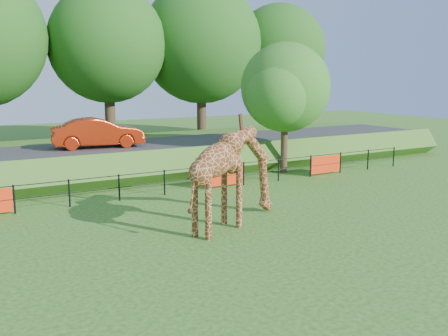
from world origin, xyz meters
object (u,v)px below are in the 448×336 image
Objects in this scene: car_red at (98,133)px; tree_east at (286,91)px; visitor at (208,167)px; giraffe at (234,177)px.

car_red is 9.95m from tree_east.
tree_east is at bearing -163.88° from visitor.
tree_east is (7.25, 6.87, 2.60)m from giraffe.
tree_east is (4.65, 0.04, 3.59)m from visitor.
giraffe is at bearing 84.80° from visitor.
car_red is 0.68× the size of tree_east.
tree_east reaches higher than giraffe.
giraffe is 10.32m from tree_east.
visitor is at bearing -128.70° from car_red.
visitor is (2.60, 6.83, -0.98)m from giraffe.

